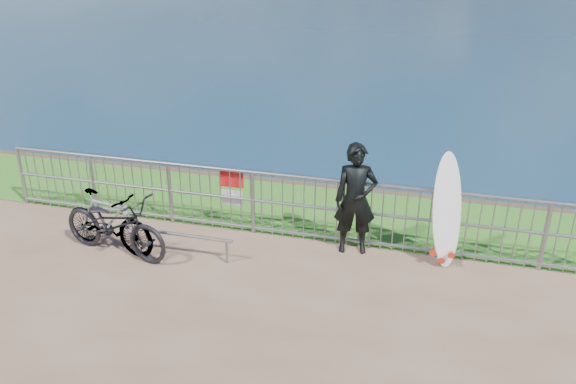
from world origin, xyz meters
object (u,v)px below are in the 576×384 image
(surfboard, at_px, (447,215))
(bicycle_near, at_px, (114,225))
(surfer, at_px, (356,199))
(bicycle_far, at_px, (108,222))

(surfboard, bearing_deg, bicycle_near, -167.73)
(surfer, distance_m, surfboard, 1.36)
(surfboard, relative_size, bicycle_far, 1.05)
(surfer, xyz_separation_m, bicycle_far, (-3.71, -1.01, -0.39))
(surfer, height_order, bicycle_near, surfer)
(bicycle_near, height_order, bicycle_far, bicycle_near)
(bicycle_near, xyz_separation_m, bicycle_far, (-0.15, 0.07, -0.00))
(surfboard, xyz_separation_m, bicycle_near, (-4.92, -1.07, -0.30))
(bicycle_far, bearing_deg, bicycle_near, -105.84)
(surfboard, distance_m, bicycle_near, 5.04)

